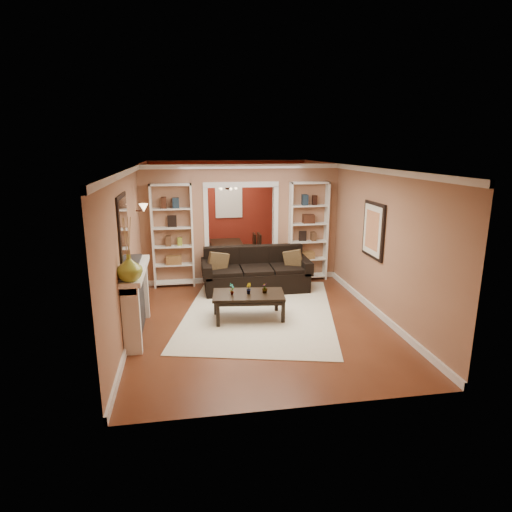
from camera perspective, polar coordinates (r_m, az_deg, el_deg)
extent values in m
plane|color=brown|center=(9.04, -0.94, -5.48)|extent=(8.00, 8.00, 0.00)
plane|color=white|center=(8.51, -1.01, 11.88)|extent=(8.00, 8.00, 0.00)
plane|color=#A27155|center=(12.59, -3.66, 6.48)|extent=(8.00, 0.00, 8.00)
plane|color=#A27155|center=(4.90, 5.95, -6.24)|extent=(8.00, 0.00, 8.00)
plane|color=#A27155|center=(8.65, -15.90, 2.35)|extent=(0.00, 8.00, 8.00)
plane|color=#A27155|center=(9.27, 12.94, 3.31)|extent=(0.00, 8.00, 8.00)
cube|color=#A27155|center=(9.84, -2.00, 4.30)|extent=(4.50, 0.15, 2.70)
cube|color=maroon|center=(12.57, -3.65, 6.33)|extent=(4.44, 0.04, 2.64)
cube|color=#8CA5CC|center=(12.50, -3.65, 7.35)|extent=(0.78, 0.03, 0.98)
cube|color=white|center=(8.27, 0.43, -7.37)|extent=(3.56, 4.37, 0.01)
cube|color=black|center=(9.35, 0.00, -1.85)|extent=(2.34, 1.01, 0.91)
cube|color=brown|center=(9.19, -5.09, -0.89)|extent=(0.45, 0.24, 0.43)
cube|color=brown|center=(9.45, 4.98, -0.56)|extent=(0.41, 0.26, 0.39)
cube|color=black|center=(7.85, -1.00, -6.71)|extent=(1.35, 0.84, 0.49)
imported|color=#336626|center=(7.70, -3.23, -4.42)|extent=(0.12, 0.13, 0.21)
imported|color=#336626|center=(7.74, -1.02, -4.36)|extent=(0.10, 0.12, 0.20)
imported|color=#336626|center=(7.79, 1.17, -4.29)|extent=(0.13, 0.13, 0.18)
cube|color=white|center=(9.64, -11.04, 2.62)|extent=(0.90, 0.30, 2.30)
cube|color=white|center=(10.03, 6.96, 3.23)|extent=(0.90, 0.30, 2.30)
cube|color=white|center=(7.40, -15.49, -5.83)|extent=(0.32, 1.70, 1.16)
imported|color=olive|center=(6.50, -16.55, -1.50)|extent=(0.50, 0.50, 0.39)
cube|color=silver|center=(7.10, -17.27, 3.43)|extent=(0.03, 0.95, 1.10)
cube|color=#FFE0A5|center=(9.09, -15.12, 6.04)|extent=(0.18, 0.18, 0.22)
cube|color=black|center=(8.32, 15.34, 3.33)|extent=(0.04, 0.85, 1.05)
imported|color=black|center=(11.55, -3.68, 0.30)|extent=(1.53, 0.85, 0.54)
cube|color=black|center=(11.18, -6.35, 0.74)|extent=(0.58, 0.58, 0.91)
cube|color=black|center=(11.29, -0.76, 0.90)|extent=(0.50, 0.50, 0.88)
cube|color=black|center=(11.77, -6.51, 1.37)|extent=(0.58, 0.58, 0.89)
cube|color=black|center=(11.88, -1.20, 1.27)|extent=(0.45, 0.45, 0.76)
cube|color=#311C16|center=(11.23, -3.04, 8.98)|extent=(0.50, 0.50, 0.30)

